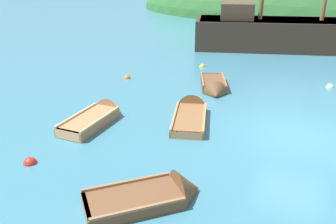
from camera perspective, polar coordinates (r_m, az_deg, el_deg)
The scene contains 11 objects.
ground_plane at distance 13.69m, azimuth 19.56°, elevation -3.61°, with size 120.00×120.00×0.00m, color teal.
shore_hill at distance 48.31m, azimuth 20.68°, elevation 14.39°, with size 41.38×23.74×13.64m, color #2D602D.
sailing_ship at distance 27.21m, azimuth 17.64°, elevation 11.08°, with size 15.08×7.06×11.10m.
rowboat_far at distance 14.31m, azimuth -11.09°, elevation -0.95°, with size 1.14×3.23×1.07m.
rowboat_outer_right at distance 9.66m, azimuth -2.00°, elevation -13.22°, with size 3.07×3.02×1.23m.
rowboat_portside at distance 14.51m, azimuth 3.54°, elevation -0.40°, with size 2.13×3.67×1.15m.
rowboat_center at distance 17.67m, azimuth 7.19°, elevation 3.89°, with size 2.12×3.12×1.08m.
buoy_white at distance 19.62m, azimuth 24.04°, elevation 3.58°, with size 0.35×0.35×0.35m, color white.
buoy_yellow at distance 21.61m, azimuth 5.41°, elevation 7.09°, with size 0.33×0.33×0.33m, color yellow.
buoy_red at distance 12.04m, azimuth -20.82°, elevation -7.52°, with size 0.41×0.41×0.41m, color red.
buoy_orange at distance 19.45m, azimuth -6.44°, elevation 5.28°, with size 0.36×0.36×0.36m, color orange.
Camera 1 is at (0.49, -12.41, 5.74)m, focal length 38.85 mm.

